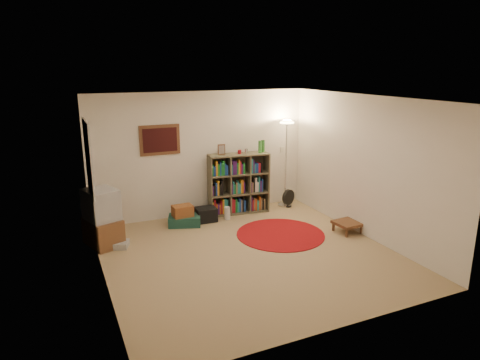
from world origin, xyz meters
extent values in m
cube|color=#9C825C|center=(0.00, 0.00, -0.01)|extent=(4.50, 4.50, 0.02)
cube|color=white|center=(0.00, 0.00, 2.51)|extent=(4.50, 4.50, 0.02)
cube|color=silver|center=(0.00, 2.26, 1.25)|extent=(4.50, 0.02, 2.50)
cube|color=silver|center=(0.00, -2.26, 1.25)|extent=(4.50, 0.02, 2.50)
cube|color=silver|center=(-2.26, 0.00, 1.25)|extent=(0.02, 4.50, 2.50)
cube|color=silver|center=(2.26, 0.00, 1.25)|extent=(0.02, 4.50, 2.50)
cube|color=#4F2D1B|center=(-0.85, 2.23, 1.60)|extent=(0.78, 0.04, 0.58)
cube|color=#3B0B0D|center=(-0.85, 2.21, 1.60)|extent=(0.66, 0.01, 0.46)
cube|color=white|center=(-2.23, 1.30, 1.55)|extent=(0.03, 1.00, 1.20)
cube|color=beige|center=(1.85, 2.24, 1.20)|extent=(0.08, 0.01, 0.12)
cube|color=brown|center=(0.69, 1.98, 0.01)|extent=(1.28, 0.49, 0.03)
cube|color=brown|center=(0.69, 1.98, 1.23)|extent=(1.28, 0.49, 0.03)
cube|color=brown|center=(0.08, 2.05, 0.62)|extent=(0.07, 0.36, 1.25)
cube|color=brown|center=(1.30, 1.91, 0.62)|extent=(0.07, 0.36, 1.25)
cube|color=brown|center=(0.71, 2.15, 0.62)|extent=(1.24, 0.16, 1.25)
cube|color=brown|center=(0.48, 2.01, 0.62)|extent=(0.06, 0.34, 1.19)
cube|color=brown|center=(0.90, 1.96, 0.62)|extent=(0.06, 0.34, 1.19)
cube|color=brown|center=(0.69, 1.98, 0.42)|extent=(1.22, 0.47, 0.03)
cube|color=brown|center=(0.69, 1.98, 0.83)|extent=(1.22, 0.47, 0.03)
cube|color=orange|center=(0.11, 2.01, 0.17)|extent=(0.05, 0.15, 0.27)
cube|color=maroon|center=(0.15, 2.01, 0.19)|extent=(0.05, 0.15, 0.32)
cube|color=#BA4E17|center=(0.19, 2.00, 0.14)|extent=(0.05, 0.15, 0.22)
cube|color=#3F175D|center=(0.23, 2.00, 0.14)|extent=(0.05, 0.15, 0.22)
cube|color=#BA4E17|center=(0.26, 1.99, 0.13)|extent=(0.04, 0.14, 0.20)
cube|color=maroon|center=(0.30, 1.99, 0.16)|extent=(0.04, 0.14, 0.26)
cube|color=orange|center=(0.33, 1.99, 0.19)|extent=(0.05, 0.15, 0.31)
cube|color=teal|center=(0.37, 1.98, 0.19)|extent=(0.05, 0.15, 0.32)
cube|color=teal|center=(0.41, 1.98, 0.18)|extent=(0.05, 0.15, 0.29)
cube|color=#3F175D|center=(0.11, 2.01, 0.53)|extent=(0.06, 0.15, 0.20)
cube|color=black|center=(0.15, 2.01, 0.54)|extent=(0.05, 0.15, 0.22)
cube|color=navy|center=(0.19, 2.00, 0.56)|extent=(0.05, 0.14, 0.26)
cube|color=orange|center=(0.23, 2.00, 0.58)|extent=(0.05, 0.15, 0.30)
cube|color=black|center=(0.27, 1.99, 0.55)|extent=(0.05, 0.15, 0.23)
cube|color=black|center=(0.31, 1.99, 0.59)|extent=(0.06, 0.15, 0.31)
cube|color=#177426|center=(0.11, 2.01, 0.96)|extent=(0.06, 0.15, 0.25)
cube|color=navy|center=(0.16, 2.01, 0.94)|extent=(0.06, 0.15, 0.20)
cube|color=orange|center=(0.20, 2.00, 0.99)|extent=(0.05, 0.15, 0.31)
cube|color=#177426|center=(0.25, 2.00, 0.95)|extent=(0.06, 0.15, 0.24)
cube|color=navy|center=(0.28, 1.99, 0.98)|extent=(0.04, 0.14, 0.28)
cube|color=#177426|center=(0.31, 1.99, 0.96)|extent=(0.04, 0.14, 0.26)
cube|color=#177426|center=(0.35, 1.98, 0.99)|extent=(0.06, 0.15, 0.30)
cube|color=navy|center=(0.38, 1.98, 0.96)|extent=(0.04, 0.14, 0.25)
cube|color=navy|center=(0.42, 1.98, 0.94)|extent=(0.05, 0.15, 0.21)
cube|color=maroon|center=(0.52, 1.96, 0.18)|extent=(0.05, 0.15, 0.30)
cube|color=maroon|center=(0.56, 1.96, 0.17)|extent=(0.05, 0.15, 0.28)
cube|color=#177426|center=(0.61, 1.96, 0.17)|extent=(0.06, 0.15, 0.28)
cube|color=teal|center=(0.65, 1.95, 0.14)|extent=(0.05, 0.15, 0.22)
cube|color=navy|center=(0.69, 1.95, 0.18)|extent=(0.06, 0.15, 0.29)
cube|color=#806345|center=(0.72, 1.94, 0.16)|extent=(0.04, 0.14, 0.26)
cube|color=black|center=(0.75, 1.94, 0.17)|extent=(0.05, 0.15, 0.29)
cube|color=navy|center=(0.79, 1.94, 0.15)|extent=(0.05, 0.15, 0.24)
cube|color=#3F175D|center=(0.52, 1.97, 0.54)|extent=(0.04, 0.14, 0.21)
cube|color=teal|center=(0.55, 1.96, 0.56)|extent=(0.04, 0.14, 0.26)
cube|color=#177426|center=(0.58, 1.96, 0.53)|extent=(0.05, 0.14, 0.20)
cube|color=#806345|center=(0.62, 1.95, 0.55)|extent=(0.04, 0.14, 0.24)
cube|color=teal|center=(0.64, 1.95, 0.56)|extent=(0.04, 0.14, 0.26)
cube|color=teal|center=(0.68, 1.95, 0.54)|extent=(0.06, 0.15, 0.21)
cube|color=orange|center=(0.72, 1.94, 0.57)|extent=(0.04, 0.14, 0.28)
cube|color=#BA4E17|center=(0.75, 1.94, 0.57)|extent=(0.04, 0.14, 0.28)
cube|color=#3F175D|center=(0.78, 1.94, 0.55)|extent=(0.04, 0.14, 0.23)
cube|color=teal|center=(0.52, 1.97, 0.94)|extent=(0.04, 0.14, 0.21)
cube|color=#3F175D|center=(0.55, 1.96, 0.98)|extent=(0.05, 0.15, 0.30)
cube|color=#3F175D|center=(0.59, 1.96, 0.98)|extent=(0.06, 0.15, 0.28)
cube|color=#177426|center=(0.64, 1.95, 0.95)|extent=(0.05, 0.15, 0.23)
cube|color=orange|center=(0.67, 1.95, 0.99)|extent=(0.04, 0.14, 0.30)
cube|color=maroon|center=(0.70, 1.95, 0.97)|extent=(0.04, 0.14, 0.27)
cube|color=#3F175D|center=(0.73, 1.94, 0.94)|extent=(0.05, 0.15, 0.21)
cube|color=#177426|center=(0.77, 1.94, 0.95)|extent=(0.05, 0.15, 0.23)
cube|color=#3F175D|center=(0.94, 1.92, 0.18)|extent=(0.05, 0.15, 0.30)
cube|color=maroon|center=(0.97, 1.92, 0.15)|extent=(0.05, 0.14, 0.24)
cube|color=#806345|center=(1.00, 1.91, 0.17)|extent=(0.04, 0.14, 0.27)
cube|color=#BA4E17|center=(1.04, 1.91, 0.15)|extent=(0.05, 0.15, 0.24)
cube|color=teal|center=(1.08, 1.90, 0.14)|extent=(0.06, 0.15, 0.21)
cube|color=#BA4E17|center=(1.12, 1.90, 0.18)|extent=(0.05, 0.15, 0.29)
cube|color=#806345|center=(1.16, 1.89, 0.16)|extent=(0.05, 0.15, 0.25)
cube|color=black|center=(1.19, 1.89, 0.13)|extent=(0.05, 0.15, 0.20)
cube|color=#806345|center=(1.23, 1.89, 0.15)|extent=(0.04, 0.14, 0.23)
cube|color=#3F175D|center=(0.93, 1.92, 0.54)|extent=(0.04, 0.14, 0.20)
cube|color=#806345|center=(0.96, 1.92, 0.54)|extent=(0.04, 0.14, 0.21)
cube|color=black|center=(0.99, 1.91, 0.58)|extent=(0.05, 0.15, 0.29)
cube|color=silver|center=(1.03, 1.91, 0.59)|extent=(0.05, 0.15, 0.31)
cube|color=silver|center=(1.07, 1.90, 0.53)|extent=(0.05, 0.15, 0.20)
cube|color=teal|center=(1.10, 1.90, 0.59)|extent=(0.04, 0.14, 0.32)
cube|color=#3F175D|center=(1.14, 1.90, 0.55)|extent=(0.05, 0.15, 0.23)
cube|color=navy|center=(1.17, 1.89, 0.57)|extent=(0.04, 0.14, 0.26)
cube|color=teal|center=(0.94, 1.92, 0.99)|extent=(0.06, 0.15, 0.31)
cube|color=#3F175D|center=(0.98, 1.91, 0.98)|extent=(0.04, 0.14, 0.28)
cube|color=teal|center=(1.01, 1.91, 0.93)|extent=(0.04, 0.14, 0.20)
cube|color=navy|center=(1.03, 1.91, 0.94)|extent=(0.04, 0.14, 0.22)
cube|color=navy|center=(1.06, 1.90, 0.94)|extent=(0.04, 0.14, 0.21)
cube|color=maroon|center=(1.10, 1.90, 0.94)|extent=(0.06, 0.15, 0.21)
cube|color=black|center=(1.14, 1.90, 0.94)|extent=(0.05, 0.15, 0.21)
cube|color=#4F2D1B|center=(0.34, 2.04, 1.35)|extent=(0.15, 0.03, 0.21)
cube|color=gray|center=(0.34, 2.03, 1.35)|extent=(0.12, 0.02, 0.17)
cylinder|color=maroon|center=(0.71, 1.98, 1.29)|extent=(0.08, 0.08, 0.08)
cylinder|color=silver|center=(0.85, 1.96, 1.30)|extent=(0.07, 0.07, 0.10)
cylinder|color=#398A35|center=(1.13, 1.90, 1.37)|extent=(0.08, 0.08, 0.25)
cylinder|color=#398A35|center=(1.22, 1.95, 1.37)|extent=(0.08, 0.08, 0.25)
cylinder|color=silver|center=(1.79, 1.97, 0.02)|extent=(0.39, 0.39, 0.03)
cylinder|color=silver|center=(1.79, 1.97, 0.91)|extent=(0.03, 0.03, 1.76)
cone|color=silver|center=(1.79, 1.97, 1.82)|extent=(0.47, 0.47, 0.14)
cylinder|color=#FFD88C|center=(1.79, 1.97, 1.82)|extent=(0.38, 0.38, 0.02)
cylinder|color=black|center=(1.81, 1.89, 0.01)|extent=(0.23, 0.23, 0.03)
cylinder|color=black|center=(1.81, 1.89, 0.10)|extent=(0.05, 0.05, 0.14)
cylinder|color=black|center=(1.82, 1.87, 0.22)|extent=(0.34, 0.19, 0.34)
cube|color=brown|center=(-2.10, 1.38, 0.23)|extent=(0.66, 0.79, 0.47)
cube|color=#A7A7AB|center=(-2.10, 1.38, 0.73)|extent=(0.62, 0.68, 0.52)
cube|color=black|center=(-1.88, 1.46, 0.73)|extent=(0.17, 0.47, 0.43)
cube|color=black|center=(-1.87, 1.46, 0.73)|extent=(0.15, 0.41, 0.37)
cube|color=#A7A7AB|center=(-1.90, 1.16, 0.05)|extent=(0.40, 0.37, 0.11)
cube|color=#163D34|center=(-0.57, 1.72, 0.10)|extent=(0.70, 0.57, 0.19)
cube|color=brown|center=(-0.61, 1.70, 0.30)|extent=(0.38, 0.28, 0.21)
cube|color=black|center=(-0.11, 1.77, 0.14)|extent=(0.41, 0.34, 0.27)
cylinder|color=silver|center=(0.31, 1.68, 0.13)|extent=(0.14, 0.14, 0.26)
cylinder|color=maroon|center=(0.88, 0.55, 0.01)|extent=(1.60, 1.60, 0.01)
cube|color=#4F2D1B|center=(2.06, 0.14, 0.18)|extent=(0.47, 0.47, 0.05)
cube|color=#4F2D1B|center=(1.90, -0.05, 0.08)|extent=(0.04, 0.04, 0.16)
cube|color=#4F2D1B|center=(2.25, -0.02, 0.08)|extent=(0.04, 0.04, 0.16)
cube|color=#4F2D1B|center=(1.87, 0.30, 0.08)|extent=(0.04, 0.04, 0.16)
cube|color=#4F2D1B|center=(2.22, 0.33, 0.08)|extent=(0.04, 0.04, 0.16)
camera|label=1|loc=(-2.76, -5.78, 2.97)|focal=32.00mm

